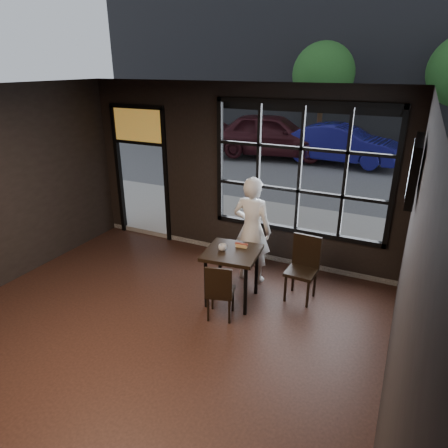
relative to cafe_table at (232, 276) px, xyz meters
The scene contains 16 objects.
floor 2.09m from the cafe_table, 108.96° to the right, with size 6.00×7.00×0.02m, color black.
ceiling 3.45m from the cafe_table, 108.96° to the right, with size 6.00×7.00×0.02m, color black.
wall_right 3.25m from the cafe_table, 39.60° to the right, with size 0.04×7.00×3.20m, color black.
window_frame 2.15m from the cafe_table, 71.12° to the left, with size 3.06×0.12×2.28m, color black.
stained_transom 3.71m from the cafe_table, 150.44° to the left, with size 1.20×0.06×0.70m, color orange.
street_asphalt 22.08m from the cafe_table, 91.72° to the left, with size 60.00×41.00×0.04m, color #545456.
cafe_table is the anchor object (origin of this frame).
chair_near 0.46m from the cafe_table, 85.97° to the right, with size 0.38×0.38×0.88m, color black.
chair_window 1.08m from the cafe_table, 27.55° to the left, with size 0.44×0.44×1.02m, color black.
man 0.89m from the cafe_table, 88.74° to the left, with size 0.67×0.44×1.83m, color silver.
hotdog 0.50m from the cafe_table, 68.90° to the left, with size 0.20×0.08×0.06m, color tan, non-canonical shape.
cup 0.50m from the cafe_table, 161.64° to the right, with size 0.12×0.12×0.10m, color silver.
tv 2.99m from the cafe_table, ahead, with size 0.13×1.12×0.66m, color black.
navy_car 9.88m from the cafe_table, 91.16° to the left, with size 1.45×4.16×1.37m, color #111154.
maroon_car 10.31m from the cafe_table, 105.94° to the left, with size 1.94×4.83×1.65m, color black.
tree_left 13.06m from the cafe_table, 97.46° to the left, with size 2.54×2.54×4.34m.
Camera 1 is at (2.89, -3.00, 3.47)m, focal length 32.00 mm.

